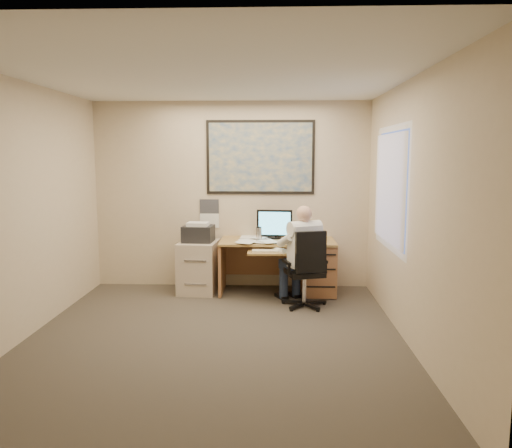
{
  "coord_description": "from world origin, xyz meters",
  "views": [
    {
      "loc": [
        0.62,
        -5.01,
        1.92
      ],
      "look_at": [
        0.39,
        1.3,
        1.06
      ],
      "focal_mm": 35.0,
      "sensor_mm": 36.0,
      "label": 1
    }
  ],
  "objects_px": {
    "desk": "(300,261)",
    "filing_cabinet": "(199,262)",
    "person": "(305,256)",
    "office_chair": "(304,285)"
  },
  "relations": [
    {
      "from": "desk",
      "to": "person",
      "type": "relative_size",
      "value": 1.23
    },
    {
      "from": "desk",
      "to": "office_chair",
      "type": "xyz_separation_m",
      "value": [
        0.01,
        -0.7,
        -0.15
      ]
    },
    {
      "from": "desk",
      "to": "filing_cabinet",
      "type": "relative_size",
      "value": 1.6
    },
    {
      "from": "filing_cabinet",
      "to": "office_chair",
      "type": "xyz_separation_m",
      "value": [
        1.44,
        -0.68,
        -0.14
      ]
    },
    {
      "from": "filing_cabinet",
      "to": "person",
      "type": "bearing_deg",
      "value": -18.04
    },
    {
      "from": "desk",
      "to": "filing_cabinet",
      "type": "height_order",
      "value": "desk"
    },
    {
      "from": "desk",
      "to": "office_chair",
      "type": "bearing_deg",
      "value": -89.56
    },
    {
      "from": "desk",
      "to": "filing_cabinet",
      "type": "xyz_separation_m",
      "value": [
        -1.44,
        -0.02,
        -0.02
      ]
    },
    {
      "from": "desk",
      "to": "person",
      "type": "height_order",
      "value": "person"
    },
    {
      "from": "filing_cabinet",
      "to": "person",
      "type": "height_order",
      "value": "person"
    }
  ]
}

